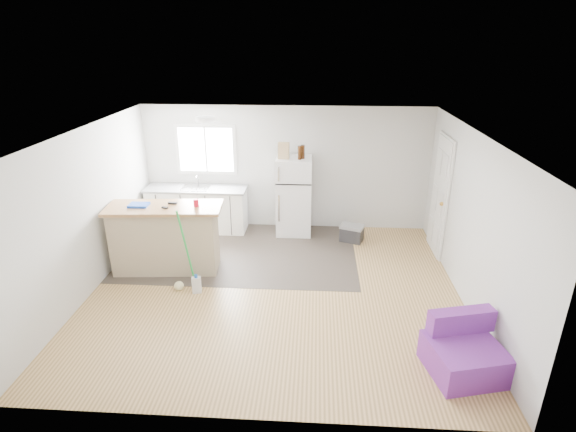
% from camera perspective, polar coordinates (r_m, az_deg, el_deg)
% --- Properties ---
extents(room, '(5.51, 5.01, 2.41)m').
position_cam_1_polar(room, '(6.39, -1.73, -0.10)').
color(room, olive).
rests_on(room, ground).
extents(vinyl_zone, '(4.05, 2.50, 0.00)m').
position_cam_1_polar(vinyl_zone, '(8.11, -5.95, -4.50)').
color(vinyl_zone, '#362E29').
rests_on(vinyl_zone, floor).
extents(window, '(1.18, 0.06, 0.98)m').
position_cam_1_polar(window, '(8.89, -10.37, 8.29)').
color(window, white).
rests_on(window, back_wall).
extents(interior_door, '(0.11, 0.92, 2.10)m').
position_cam_1_polar(interior_door, '(8.17, 18.74, 2.35)').
color(interior_door, white).
rests_on(interior_door, right_wall).
extents(ceiling_fixture, '(0.30, 0.30, 0.07)m').
position_cam_1_polar(ceiling_fixture, '(7.42, -10.44, 12.00)').
color(ceiling_fixture, white).
rests_on(ceiling_fixture, ceiling).
extents(kitchen_cabinets, '(1.96, 0.63, 1.14)m').
position_cam_1_polar(kitchen_cabinets, '(8.99, -11.41, 0.96)').
color(kitchen_cabinets, white).
rests_on(kitchen_cabinets, floor).
extents(peninsula, '(1.85, 0.82, 1.11)m').
position_cam_1_polar(peninsula, '(7.52, -15.29, -2.69)').
color(peninsula, tan).
rests_on(peninsula, floor).
extents(refrigerator, '(0.67, 0.64, 1.50)m').
position_cam_1_polar(refrigerator, '(8.57, 0.77, 2.55)').
color(refrigerator, white).
rests_on(refrigerator, floor).
extents(cooler, '(0.49, 0.42, 0.32)m').
position_cam_1_polar(cooler, '(8.49, 8.10, -2.15)').
color(cooler, '#29292B').
rests_on(cooler, floor).
extents(purple_seat, '(0.93, 0.91, 0.64)m').
position_cam_1_polar(purple_seat, '(5.72, 21.41, -15.83)').
color(purple_seat, purple).
rests_on(purple_seat, floor).
extents(cleaner_jug, '(0.15, 0.12, 0.30)m').
position_cam_1_polar(cleaner_jug, '(6.94, -11.53, -8.53)').
color(cleaner_jug, silver).
rests_on(cleaner_jug, floor).
extents(mop, '(0.25, 0.37, 1.31)m').
position_cam_1_polar(mop, '(7.03, -13.45, -7.31)').
color(mop, green).
rests_on(mop, floor).
extents(red_cup, '(0.10, 0.10, 0.12)m').
position_cam_1_polar(red_cup, '(7.16, -11.60, 1.65)').
color(red_cup, red).
rests_on(red_cup, peninsula).
extents(blue_tray, '(0.30, 0.23, 0.04)m').
position_cam_1_polar(blue_tray, '(7.42, -18.42, 1.33)').
color(blue_tray, blue).
rests_on(blue_tray, peninsula).
extents(tool_a, '(0.14, 0.06, 0.03)m').
position_cam_1_polar(tool_a, '(7.36, -14.46, 1.59)').
color(tool_a, black).
rests_on(tool_a, peninsula).
extents(tool_b, '(0.11, 0.07, 0.03)m').
position_cam_1_polar(tool_b, '(7.21, -15.38, 1.04)').
color(tool_b, black).
rests_on(tool_b, peninsula).
extents(cardboard_box, '(0.21, 0.11, 0.30)m').
position_cam_1_polar(cardboard_box, '(8.25, -0.56, 8.30)').
color(cardboard_box, tan).
rests_on(cardboard_box, refrigerator).
extents(bottle_left, '(0.08, 0.08, 0.25)m').
position_cam_1_polar(bottle_left, '(8.21, 1.49, 8.04)').
color(bottle_left, '#3A1D0A').
rests_on(bottle_left, refrigerator).
extents(bottle_right, '(0.09, 0.09, 0.25)m').
position_cam_1_polar(bottle_right, '(8.27, 1.89, 8.15)').
color(bottle_right, '#3A1D0A').
rests_on(bottle_right, refrigerator).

